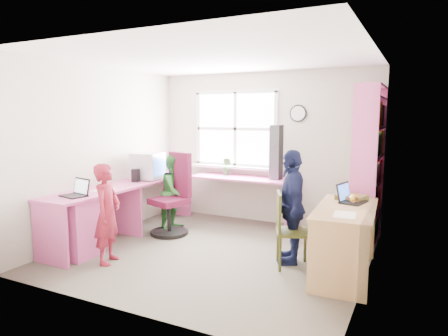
% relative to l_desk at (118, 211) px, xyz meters
% --- Properties ---
extents(room, '(3.64, 3.44, 2.44)m').
position_rel_l_desk_xyz_m(room, '(1.32, 0.38, 0.76)').
color(room, '#4E473D').
rests_on(room, ground).
extents(l_desk, '(2.38, 2.95, 0.75)m').
position_rel_l_desk_xyz_m(l_desk, '(0.00, 0.00, 0.00)').
color(l_desk, pink).
rests_on(l_desk, ground).
extents(right_desk, '(0.67, 1.33, 0.75)m').
position_rel_l_desk_xyz_m(right_desk, '(2.88, 0.29, 0.09)').
color(right_desk, tan).
rests_on(right_desk, ground).
extents(bookshelf, '(0.30, 1.02, 2.10)m').
position_rel_l_desk_xyz_m(bookshelf, '(2.96, 1.47, 0.55)').
color(bookshelf, pink).
rests_on(bookshelf, ground).
extents(swivel_chair, '(0.69, 0.69, 1.18)m').
position_rel_l_desk_xyz_m(swivel_chair, '(0.37, 0.76, 0.05)').
color(swivel_chair, black).
rests_on(swivel_chair, ground).
extents(wooden_chair, '(0.49, 0.49, 0.86)m').
position_rel_l_desk_xyz_m(wooden_chair, '(2.26, 0.24, 0.01)').
color(wooden_chair, '#3B3E14').
rests_on(wooden_chair, ground).
extents(crt_monitor, '(0.44, 0.40, 0.41)m').
position_rel_l_desk_xyz_m(crt_monitor, '(-0.15, 0.85, 0.50)').
color(crt_monitor, silver).
rests_on(crt_monitor, l_desk).
extents(laptop_left, '(0.35, 0.31, 0.21)m').
position_rel_l_desk_xyz_m(laptop_left, '(-0.15, -0.54, 0.34)').
color(laptop_left, black).
rests_on(laptop_left, l_desk).
extents(laptop_right, '(0.33, 0.37, 0.22)m').
position_rel_l_desk_xyz_m(laptop_right, '(2.87, 0.58, 0.34)').
color(laptop_right, black).
rests_on(laptop_right, right_desk).
extents(speaker_a, '(0.11, 0.11, 0.19)m').
position_rel_l_desk_xyz_m(speaker_a, '(-0.17, 0.59, 0.39)').
color(speaker_a, black).
rests_on(speaker_a, l_desk).
extents(speaker_b, '(0.10, 0.10, 0.17)m').
position_rel_l_desk_xyz_m(speaker_b, '(-0.14, 1.10, 0.38)').
color(speaker_b, black).
rests_on(speaker_b, l_desk).
extents(cd_tower, '(0.19, 0.17, 0.83)m').
position_rel_l_desk_xyz_m(cd_tower, '(1.59, 1.74, 0.71)').
color(cd_tower, black).
rests_on(cd_tower, l_desk).
extents(game_box, '(0.37, 0.37, 0.06)m').
position_rel_l_desk_xyz_m(game_box, '(2.87, 0.73, 0.32)').
color(game_box, red).
rests_on(game_box, right_desk).
extents(paper_a, '(0.27, 0.34, 0.00)m').
position_rel_l_desk_xyz_m(paper_a, '(-0.15, -0.10, 0.30)').
color(paper_a, white).
rests_on(paper_a, l_desk).
extents(paper_b, '(0.24, 0.32, 0.00)m').
position_rel_l_desk_xyz_m(paper_b, '(2.92, -0.04, 0.29)').
color(paper_b, white).
rests_on(paper_b, right_desk).
extents(potted_plant, '(0.19, 0.17, 0.29)m').
position_rel_l_desk_xyz_m(potted_plant, '(0.74, 1.79, 0.44)').
color(potted_plant, '#2A6829').
rests_on(potted_plant, l_desk).
extents(person_red, '(0.40, 0.49, 1.17)m').
position_rel_l_desk_xyz_m(person_red, '(0.33, -0.56, 0.13)').
color(person_red, maroon).
rests_on(person_red, ground).
extents(person_green, '(0.43, 0.56, 1.14)m').
position_rel_l_desk_xyz_m(person_green, '(0.27, 0.97, 0.12)').
color(person_green, '#2F752E').
rests_on(person_green, ground).
extents(person_navy, '(0.58, 0.85, 1.33)m').
position_rel_l_desk_xyz_m(person_navy, '(2.25, 0.41, 0.21)').
color(person_navy, '#151B43').
rests_on(person_navy, ground).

